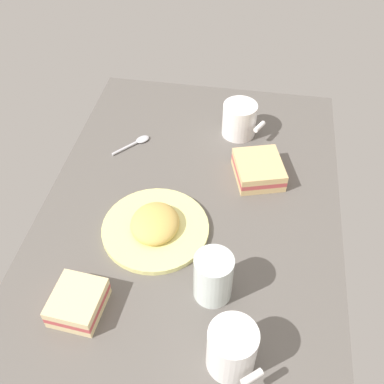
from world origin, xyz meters
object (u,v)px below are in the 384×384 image
(plate_of_food, at_px, (155,226))
(sandwich_main, at_px, (78,302))
(glass_of_milk, at_px, (213,279))
(spoon, at_px, (137,142))
(coffee_mug_black, at_px, (240,119))
(sandwich_side, at_px, (258,170))
(coffee_mug_milky, at_px, (232,349))

(plate_of_food, height_order, sandwich_main, plate_of_food)
(sandwich_main, distance_m, glass_of_milk, 0.24)
(plate_of_food, relative_size, sandwich_main, 2.17)
(glass_of_milk, xyz_separation_m, spoon, (-0.39, -0.24, -0.04))
(glass_of_milk, bearing_deg, coffee_mug_black, 179.62)
(sandwich_side, distance_m, glass_of_milk, 0.33)
(coffee_mug_milky, relative_size, glass_of_milk, 0.97)
(coffee_mug_black, distance_m, sandwich_main, 0.59)
(glass_of_milk, distance_m, spoon, 0.46)
(coffee_mug_milky, relative_size, sandwich_main, 0.96)
(sandwich_side, height_order, glass_of_milk, glass_of_milk)
(plate_of_food, bearing_deg, sandwich_main, -25.55)
(coffee_mug_black, relative_size, coffee_mug_milky, 1.10)
(plate_of_food, xyz_separation_m, spoon, (-0.26, -0.11, -0.01))
(spoon, bearing_deg, sandwich_main, 1.54)
(sandwich_main, distance_m, spoon, 0.46)
(plate_of_food, xyz_separation_m, glass_of_milk, (0.13, 0.14, 0.03))
(coffee_mug_black, bearing_deg, coffee_mug_milky, 4.15)
(coffee_mug_milky, height_order, glass_of_milk, glass_of_milk)
(plate_of_food, height_order, coffee_mug_milky, coffee_mug_milky)
(coffee_mug_black, bearing_deg, sandwich_side, 21.37)
(sandwich_side, bearing_deg, glass_of_milk, -10.95)
(glass_of_milk, height_order, spoon, glass_of_milk)
(sandwich_main, xyz_separation_m, spoon, (-0.46, -0.01, -0.02))
(sandwich_main, height_order, sandwich_side, same)
(sandwich_main, height_order, glass_of_milk, glass_of_milk)
(plate_of_food, bearing_deg, spoon, -157.91)
(sandwich_side, xyz_separation_m, spoon, (-0.07, -0.30, -0.02))
(plate_of_food, xyz_separation_m, coffee_mug_black, (-0.35, 0.14, 0.03))
(sandwich_main, bearing_deg, coffee_mug_black, 156.83)
(coffee_mug_black, bearing_deg, sandwich_main, -23.17)
(spoon, bearing_deg, coffee_mug_milky, 29.29)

